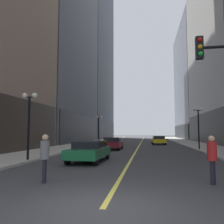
{
  "coord_description": "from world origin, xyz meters",
  "views": [
    {
      "loc": [
        1.11,
        -5.61,
        1.89
      ],
      "look_at": [
        -4.62,
        31.39,
        5.22
      ],
      "focal_mm": 36.2,
      "sensor_mm": 36.0,
      "label": 1
    }
  ],
  "objects": [
    {
      "name": "street_lamp_left_near",
      "position": [
        -6.4,
        7.9,
        3.26
      ],
      "size": [
        1.06,
        0.36,
        4.43
      ],
      "color": "black",
      "rests_on": "ground"
    },
    {
      "name": "street_lamp_right_mid",
      "position": [
        6.4,
        18.88,
        3.26
      ],
      "size": [
        1.06,
        0.36,
        4.43
      ],
      "color": "black",
      "rests_on": "ground"
    },
    {
      "name": "car_maroon",
      "position": [
        -2.6,
        18.9,
        0.72
      ],
      "size": [
        1.96,
        4.11,
        1.32
      ],
      "color": "maroon",
      "rests_on": "ground"
    },
    {
      "name": "building_left_far",
      "position": [
        -15.76,
        60.0,
        31.88
      ],
      "size": [
        10.71,
        26.0,
        63.97
      ],
      "color": "#4C515B",
      "rests_on": "ground"
    },
    {
      "name": "car_yellow",
      "position": [
        2.8,
        29.64,
        0.72
      ],
      "size": [
        2.04,
        4.61,
        1.32
      ],
      "color": "yellow",
      "rests_on": "ground"
    },
    {
      "name": "lane_centre_stripe",
      "position": [
        0.0,
        35.0,
        0.0
      ],
      "size": [
        0.16,
        70.0,
        0.01
      ],
      "primitive_type": "cube",
      "color": "#E5D64C",
      "rests_on": "ground"
    },
    {
      "name": "sidewalk_right",
      "position": [
        8.25,
        35.0,
        0.07
      ],
      "size": [
        4.5,
        78.0,
        0.15
      ],
      "primitive_type": "cube",
      "color": "#ADA8A0",
      "rests_on": "ground"
    },
    {
      "name": "pedestrian_in_red_jacket",
      "position": [
        3.45,
        3.21,
        1.03
      ],
      "size": [
        0.47,
        0.47,
        1.76
      ],
      "color": "black",
      "rests_on": "ground"
    },
    {
      "name": "pedestrian_in_grey_suit",
      "position": [
        -2.71,
        2.51,
        1.06
      ],
      "size": [
        0.42,
        0.42,
        1.8
      ],
      "color": "black",
      "rests_on": "ground"
    },
    {
      "name": "street_lamp_left_far",
      "position": [
        -6.4,
        29.34,
        3.26
      ],
      "size": [
        1.06,
        0.36,
        4.43
      ],
      "color": "black",
      "rests_on": "ground"
    },
    {
      "name": "car_green",
      "position": [
        -2.56,
        8.68,
        0.72
      ],
      "size": [
        2.05,
        4.53,
        1.32
      ],
      "color": "#196038",
      "rests_on": "ground"
    },
    {
      "name": "building_right_far",
      "position": [
        17.81,
        60.0,
        15.88
      ],
      "size": [
        14.82,
        26.0,
        31.86
      ],
      "color": "slate",
      "rests_on": "ground"
    },
    {
      "name": "sidewalk_left",
      "position": [
        -8.25,
        35.0,
        0.07
      ],
      "size": [
        4.5,
        78.0,
        0.15
      ],
      "primitive_type": "cube",
      "color": "#ADA8A0",
      "rests_on": "ground"
    },
    {
      "name": "ground_plane",
      "position": [
        0.0,
        35.0,
        0.0
      ],
      "size": [
        200.0,
        200.0,
        0.0
      ],
      "primitive_type": "plane",
      "color": "#38383A"
    }
  ]
}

